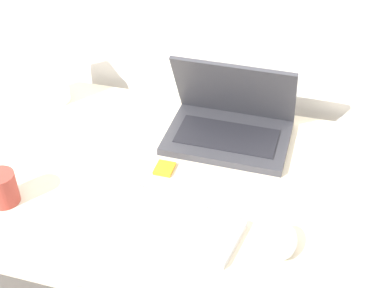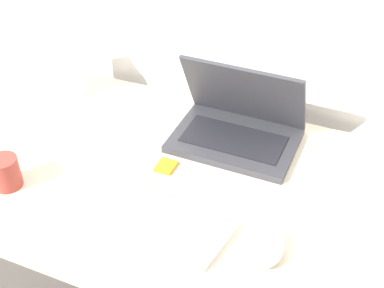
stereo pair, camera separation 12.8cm
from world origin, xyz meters
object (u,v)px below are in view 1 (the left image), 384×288
Objects in this scene: keyboard at (149,215)px; mp3_player at (165,168)px; vase at (48,68)px; laptop at (230,121)px; mouse at (283,242)px; mug at (2,188)px.

keyboard is 8.26× the size of mp3_player.
mp3_player is (0.43, -0.22, -0.10)m from vase.
laptop is 0.56m from vase.
laptop is 0.42m from mouse.
laptop is at bearing 56.24° from mp3_player.
mp3_player is (-0.02, 0.17, -0.01)m from keyboard.
mouse is at bearing -27.66° from vase.
mug reaches higher than mouse.
vase is at bearing 138.88° from keyboard.
keyboard is 1.98× the size of vase.
vase is 0.45m from mug.
mp3_player is at bearing 96.75° from keyboard.
vase is 2.74× the size of mug.
mouse is 1.24× the size of mug.
mp3_player is 0.66× the size of mug.
laptop is 0.23m from mp3_player.
vase is at bearing 152.88° from mp3_player.
laptop is at bearing -3.09° from vase.
mp3_player is (-0.33, 0.18, -0.01)m from mouse.
mug reaches higher than keyboard.
mouse reaches higher than keyboard.
vase is at bearing 152.34° from mouse.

